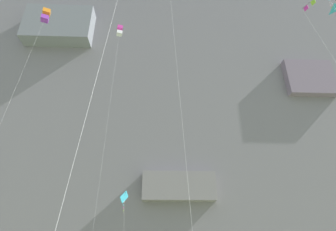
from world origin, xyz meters
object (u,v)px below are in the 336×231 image
(kite_box_near_cliff, at_px, (46,16))
(kite_box_far_left, at_px, (120,31))
(kite_banner_high_right, at_px, (327,0))
(kite_diamond_upper_right, at_px, (124,199))

(kite_box_near_cliff, height_order, kite_box_far_left, kite_box_near_cliff)
(kite_box_near_cliff, distance_m, kite_box_far_left, 11.20)
(kite_banner_high_right, bearing_deg, kite_box_far_left, 146.90)
(kite_banner_high_right, bearing_deg, kite_box_near_cliff, 159.18)
(kite_box_near_cliff, relative_size, kite_banner_high_right, 1.40)
(kite_box_near_cliff, distance_m, kite_banner_high_right, 37.11)
(kite_box_far_left, xyz_separation_m, kite_diamond_upper_right, (1.95, 5.27, -24.72))
(kite_banner_high_right, xyz_separation_m, kite_box_far_left, (-22.38, 14.59, 9.19))
(kite_box_near_cliff, xyz_separation_m, kite_banner_high_right, (33.38, -12.69, -10.08))
(kite_banner_high_right, xyz_separation_m, kite_diamond_upper_right, (-20.43, 19.86, -15.54))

